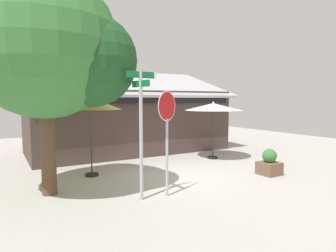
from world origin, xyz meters
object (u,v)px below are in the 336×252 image
(patio_umbrella_mustard_left, at_px, (90,104))
(shade_tree, at_px, (54,49))
(stop_sign, at_px, (167,123))
(patio_umbrella_ivory_center, at_px, (213,107))
(sidewalk_planter, at_px, (269,164))
(street_sign_post, at_px, (141,123))

(patio_umbrella_mustard_left, relative_size, shade_tree, 0.46)
(stop_sign, height_order, patio_umbrella_ivory_center, stop_sign)
(patio_umbrella_mustard_left, height_order, sidewalk_planter, patio_umbrella_mustard_left)
(stop_sign, bearing_deg, shade_tree, 146.57)
(sidewalk_planter, bearing_deg, patio_umbrella_mustard_left, 151.38)
(shade_tree, xyz_separation_m, sidewalk_planter, (6.59, -1.45, -3.50))
(stop_sign, distance_m, sidewalk_planter, 4.42)
(street_sign_post, bearing_deg, sidewalk_planter, 1.05)
(stop_sign, xyz_separation_m, sidewalk_planter, (4.13, 0.17, -1.57))
(patio_umbrella_ivory_center, xyz_separation_m, sidewalk_planter, (-0.09, -3.16, -1.85))
(shade_tree, height_order, sidewalk_planter, shade_tree)
(patio_umbrella_ivory_center, bearing_deg, sidewalk_planter, -91.69)
(street_sign_post, xyz_separation_m, stop_sign, (0.70, -0.09, -0.02))
(street_sign_post, distance_m, patio_umbrella_mustard_left, 3.03)
(street_sign_post, xyz_separation_m, shade_tree, (-1.76, 1.53, 1.91))
(street_sign_post, height_order, stop_sign, street_sign_post)
(street_sign_post, height_order, shade_tree, shade_tree)
(stop_sign, relative_size, patio_umbrella_ivory_center, 1.13)
(patio_umbrella_mustard_left, bearing_deg, shade_tree, -132.44)
(street_sign_post, relative_size, stop_sign, 1.18)
(patio_umbrella_ivory_center, distance_m, sidewalk_planter, 3.66)
(street_sign_post, height_order, sidewalk_planter, street_sign_post)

